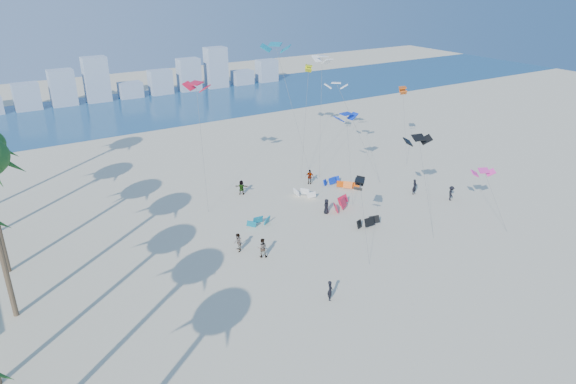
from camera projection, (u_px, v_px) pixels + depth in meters
ground at (375, 339)px, 35.58m from camera, size 220.00×220.00×0.00m
ocean at (105, 113)px, 91.74m from camera, size 220.00×220.00×0.00m
kitesurfer_near at (330, 290)px, 39.60m from camera, size 0.65×0.71×1.63m
kitesurfer_mid at (262, 248)px, 45.50m from camera, size 1.10×1.02×1.80m
kitesurfers_far at (322, 198)px, 55.65m from camera, size 25.87×14.86×1.75m
grounded_kites at (331, 202)px, 55.65m from camera, size 15.85×11.80×1.05m
flying_kites at (325, 88)px, 57.98m from camera, size 30.56×31.37×15.69m
distant_skyline at (83, 87)px, 97.75m from camera, size 85.00×3.00×8.40m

